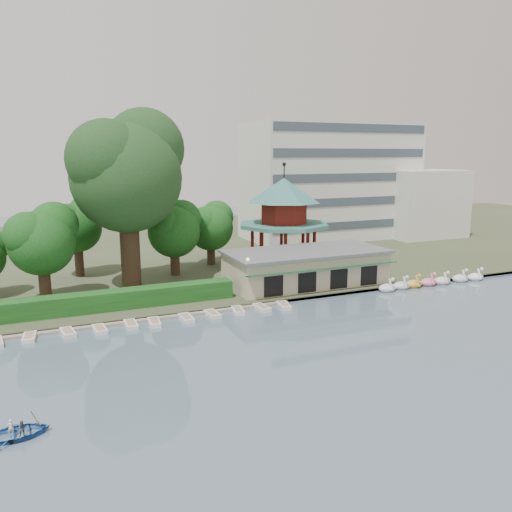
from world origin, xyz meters
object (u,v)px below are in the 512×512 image
big_tree (127,168)px  rowboat_with_passengers (17,429)px  pavilion (284,213)px  dock (119,322)px  boathouse (306,267)px

big_tree → rowboat_with_passengers: 32.94m
big_tree → rowboat_with_passengers: big_tree is taller
pavilion → rowboat_with_passengers: size_ratio=2.73×
dock → pavilion: size_ratio=2.52×
boathouse → rowboat_with_passengers: bearing=-143.7°
boathouse → big_tree: (-18.84, 6.22, 11.30)m
pavilion → rowboat_with_passengers: (-31.80, -31.94, -6.99)m
boathouse → pavilion: 11.43m
boathouse → big_tree: 22.83m
dock → pavilion: bearing=31.7°
big_tree → dock: bearing=-106.0°
boathouse → big_tree: size_ratio=0.93×
boathouse → rowboat_with_passengers: size_ratio=3.76×
dock → rowboat_with_passengers: size_ratio=6.87×
pavilion → dock: bearing=-148.3°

